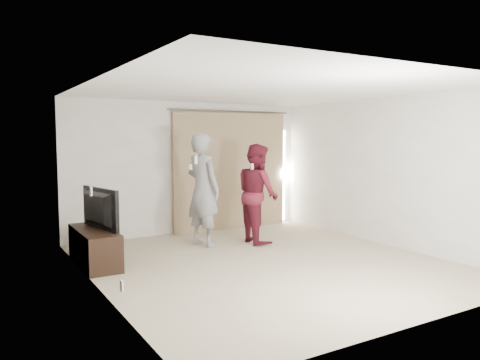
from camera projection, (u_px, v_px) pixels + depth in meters
name	position (u px, v px, depth m)	size (l,w,h in m)	color
floor	(267.00, 263.00, 7.09)	(5.50, 5.50, 0.00)	tan
wall_back	(190.00, 168.00, 9.33)	(5.00, 0.04, 2.60)	white
wall_left	(97.00, 186.00, 5.70)	(0.04, 5.50, 2.60)	white
ceiling	(268.00, 89.00, 6.86)	(5.00, 5.50, 0.01)	white
curtain	(232.00, 171.00, 9.74)	(2.80, 0.11, 2.46)	#977F5C
tv_console	(95.00, 247.00, 6.97)	(0.48, 1.39, 0.53)	black
tv	(93.00, 209.00, 6.91)	(1.07, 0.14, 0.62)	black
scratching_post	(90.00, 239.00, 7.91)	(0.34, 0.34, 0.45)	tan
person_man	(203.00, 190.00, 8.16)	(0.67, 0.83, 1.98)	gray
person_woman	(258.00, 193.00, 8.44)	(0.78, 0.95, 1.79)	maroon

